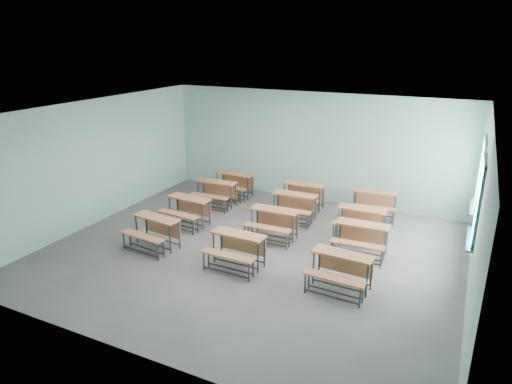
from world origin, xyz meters
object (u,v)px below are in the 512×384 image
Objects in this scene: desk_unit_r3c1 at (303,192)px; desk_unit_r3c0 at (233,181)px; desk_unit_r1c0 at (187,207)px; desk_unit_r1c2 at (361,235)px; desk_unit_r0c2 at (341,267)px; desk_unit_r2c0 at (215,190)px; desk_unit_r0c0 at (154,228)px; desk_unit_r2c2 at (361,219)px; desk_unit_r3c2 at (374,201)px; desk_unit_r1c1 at (273,220)px; desk_unit_r0c1 at (236,246)px; desk_unit_r2c1 at (293,203)px.

desk_unit_r3c0 is at bearing 179.94° from desk_unit_r3c1.
desk_unit_r1c2 is (4.48, 0.23, 0.00)m from desk_unit_r1c0.
desk_unit_r2c0 is at bearing 150.08° from desk_unit_r0c2.
desk_unit_r0c0 and desk_unit_r0c2 have the same top height.
desk_unit_r2c0 is (-0.13, 2.98, 0.00)m from desk_unit_r0c0.
desk_unit_r0c2 is at bearing -12.90° from desk_unit_r1c0.
desk_unit_r1c2 is 0.98m from desk_unit_r2c2.
desk_unit_r1c2 is at bearing -91.32° from desk_unit_r3c2.
desk_unit_r1c1 and desk_unit_r3c0 have the same top height.
desk_unit_r3c0 is at bearing 162.54° from desk_unit_r2c2.
desk_unit_r2c0 and desk_unit_r3c0 have the same top height.
desk_unit_r3c2 is (4.26, 2.63, 0.00)m from desk_unit_r1c0.
desk_unit_r2c2 is 4.42m from desk_unit_r3c0.
desk_unit_r0c2 and desk_unit_r1c2 have the same top height.
desk_unit_r3c1 is (2.20, 3.88, 0.00)m from desk_unit_r0c0.
desk_unit_r3c2 is at bearing 96.02° from desk_unit_r0c2.
desk_unit_r2c0 and desk_unit_r3c2 have the same top height.
desk_unit_r0c2 is at bearing -92.16° from desk_unit_r1c2.
desk_unit_r3c0 is at bearing 120.46° from desk_unit_r0c1.
desk_unit_r0c1 is 0.95× the size of desk_unit_r3c2.
desk_unit_r2c0 is at bearing 176.55° from desk_unit_r2c1.
desk_unit_r0c0 is at bearing -118.24° from desk_unit_r3c1.
desk_unit_r0c2 and desk_unit_r3c1 have the same top height.
desk_unit_r2c0 is (-0.05, 1.52, 0.00)m from desk_unit_r1c0.
desk_unit_r0c1 is 4.56m from desk_unit_r3c2.
desk_unit_r1c1 is 0.95× the size of desk_unit_r3c2.
desk_unit_r2c1 is at bearing 36.38° from desk_unit_r1c0.
desk_unit_r1c1 is at bearing 178.89° from desk_unit_r1c2.
desk_unit_r3c1 and desk_unit_r3c2 have the same top height.
desk_unit_r1c1 and desk_unit_r1c2 have the same top height.
desk_unit_r1c0 is 4.49m from desk_unit_r1c2.
desk_unit_r2c1 is 1.02× the size of desk_unit_r2c2.
desk_unit_r1c2 is at bearing -76.36° from desk_unit_r2c2.
desk_unit_r3c0 is at bearing 175.59° from desk_unit_r3c2.
desk_unit_r1c2 is at bearing -33.15° from desk_unit_r2c1.
desk_unit_r0c0 is 3.73m from desk_unit_r2c1.
desk_unit_r0c2 is 0.98× the size of desk_unit_r1c0.
desk_unit_r0c0 is 1.05× the size of desk_unit_r2c1.
desk_unit_r1c0 is at bearing -150.62° from desk_unit_r2c1.
desk_unit_r2c2 is (4.16, 2.64, 0.00)m from desk_unit_r0c0.
desk_unit_r1c1 is at bearing -42.42° from desk_unit_r3c0.
desk_unit_r2c2 is at bearing -31.04° from desk_unit_r3c1.
desk_unit_r0c2 is (4.40, 0.05, 0.00)m from desk_unit_r0c0.
desk_unit_r0c2 is 0.97× the size of desk_unit_r3c2.
desk_unit_r2c1 is (0.03, 1.29, 0.00)m from desk_unit_r1c1.
desk_unit_r1c1 is 2.75m from desk_unit_r2c0.
desk_unit_r2c2 is at bearing -15.04° from desk_unit_r3c0.
desk_unit_r2c2 and desk_unit_r3c0 have the same top height.
desk_unit_r2c2 is at bearing 53.83° from desk_unit_r0c1.
desk_unit_r3c1 is at bearing 147.24° from desk_unit_r2c2.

